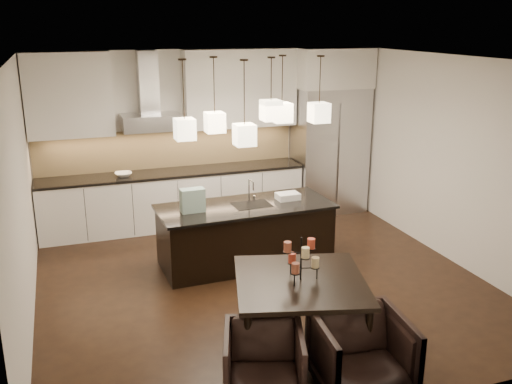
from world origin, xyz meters
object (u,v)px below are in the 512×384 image
object	(u,v)px
armchair_left	(264,364)
refrigerator	(329,150)
dining_table	(300,314)
armchair_right	(362,355)
island_body	(245,235)

from	to	relation	value
armchair_left	refrigerator	bearing A→B (deg)	75.84
dining_table	armchair_right	bearing A→B (deg)	-59.80
island_body	armchair_left	bearing A→B (deg)	-106.97
dining_table	armchair_right	distance (m)	0.89
armchair_left	armchair_right	xyz separation A→B (m)	(0.84, -0.23, 0.05)
armchair_left	island_body	bearing A→B (deg)	92.82
dining_table	armchair_left	world-z (taller)	dining_table
refrigerator	island_body	distance (m)	2.81
armchair_left	dining_table	bearing A→B (deg)	63.36
island_body	armchair_left	world-z (taller)	island_body
refrigerator	armchair_right	size ratio (longest dim) A/B	2.61
island_body	dining_table	xyz separation A→B (m)	(-0.15, -2.22, -0.02)
dining_table	armchair_left	size ratio (longest dim) A/B	1.78
armchair_right	island_body	bearing A→B (deg)	97.53
island_body	dining_table	size ratio (longest dim) A/B	1.79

